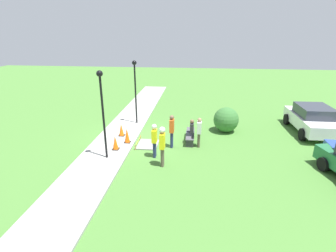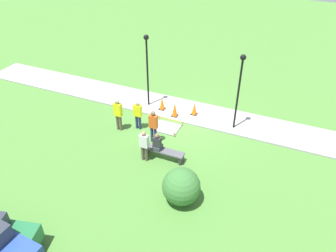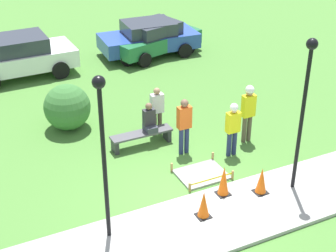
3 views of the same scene
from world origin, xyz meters
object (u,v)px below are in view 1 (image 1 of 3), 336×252
(person_seated_on_bench, at_px, (191,129))
(parked_car_white, at_px, (313,119))
(worker_assistant, at_px, (154,138))
(park_bench, at_px, (190,135))
(lamppost_far, at_px, (135,83))
(bystander_in_gray_shirt, at_px, (199,131))
(traffic_cone_near_patch, at_px, (121,130))
(traffic_cone_sidewalk_edge, at_px, (115,143))
(lamppost_near, at_px, (102,103))
(traffic_cone_far_patch, at_px, (127,135))
(bystander_in_orange_shirt, at_px, (172,129))
(worker_supervisor, at_px, (162,143))

(person_seated_on_bench, height_order, parked_car_white, parked_car_white)
(person_seated_on_bench, bearing_deg, worker_assistant, -42.14)
(park_bench, xyz_separation_m, lamppost_far, (-2.36, -3.55, 2.37))
(park_bench, bearing_deg, bystander_in_gray_shirt, 32.19)
(traffic_cone_near_patch, xyz_separation_m, traffic_cone_sidewalk_edge, (1.82, 0.21, 0.01))
(person_seated_on_bench, height_order, worker_assistant, worker_assistant)
(worker_assistant, bearing_deg, lamppost_near, -77.13)
(traffic_cone_far_patch, distance_m, lamppost_near, 2.95)
(traffic_cone_far_patch, relative_size, lamppost_near, 0.20)
(bystander_in_gray_shirt, relative_size, lamppost_far, 0.40)
(traffic_cone_near_patch, height_order, bystander_in_orange_shirt, bystander_in_orange_shirt)
(traffic_cone_far_patch, xyz_separation_m, park_bench, (-0.84, 3.34, -0.18))
(park_bench, xyz_separation_m, bystander_in_orange_shirt, (0.96, -0.93, 0.67))
(park_bench, distance_m, bystander_in_orange_shirt, 1.50)
(lamppost_far, bearing_deg, traffic_cone_far_patch, 3.71)
(lamppost_far, distance_m, parked_car_white, 10.89)
(person_seated_on_bench, bearing_deg, parked_car_white, 108.63)
(traffic_cone_near_patch, relative_size, parked_car_white, 0.17)
(traffic_cone_near_patch, height_order, park_bench, traffic_cone_near_patch)
(bystander_in_gray_shirt, bearing_deg, lamppost_far, -127.67)
(worker_supervisor, bearing_deg, traffic_cone_near_patch, -138.08)
(park_bench, relative_size, worker_assistant, 1.14)
(lamppost_far, bearing_deg, worker_supervisor, 24.06)
(person_seated_on_bench, xyz_separation_m, bystander_in_gray_shirt, (0.45, 0.42, 0.09))
(traffic_cone_far_patch, xyz_separation_m, worker_assistant, (1.32, 1.70, 0.48))
(traffic_cone_far_patch, height_order, park_bench, traffic_cone_far_patch)
(traffic_cone_sidewalk_edge, height_order, parked_car_white, parked_car_white)
(bystander_in_orange_shirt, relative_size, lamppost_near, 0.43)
(worker_assistant, bearing_deg, traffic_cone_sidewalk_edge, -101.21)
(person_seated_on_bench, relative_size, worker_supervisor, 0.48)
(park_bench, xyz_separation_m, worker_supervisor, (3.01, -1.15, 0.81))
(worker_supervisor, distance_m, lamppost_near, 3.18)
(bystander_in_orange_shirt, distance_m, lamppost_near, 3.82)
(park_bench, relative_size, parked_car_white, 0.44)
(worker_assistant, xyz_separation_m, bystander_in_gray_shirt, (-1.42, 2.11, -0.10))
(traffic_cone_near_patch, bearing_deg, lamppost_near, 1.16)
(lamppost_near, bearing_deg, park_bench, 124.69)
(worker_assistant, relative_size, lamppost_near, 0.41)
(worker_supervisor, height_order, lamppost_near, lamppost_near)
(person_seated_on_bench, distance_m, bystander_in_orange_shirt, 1.20)
(worker_assistant, relative_size, parked_car_white, 0.39)
(traffic_cone_sidewalk_edge, xyz_separation_m, lamppost_far, (-4.12, 0.16, 2.23))
(traffic_cone_far_patch, height_order, lamppost_far, lamppost_far)
(person_seated_on_bench, height_order, bystander_in_orange_shirt, bystander_in_orange_shirt)
(bystander_in_orange_shirt, height_order, parked_car_white, bystander_in_orange_shirt)
(park_bench, height_order, person_seated_on_bench, person_seated_on_bench)
(lamppost_near, distance_m, lamppost_far, 5.04)
(traffic_cone_sidewalk_edge, bearing_deg, park_bench, 115.33)
(traffic_cone_sidewalk_edge, bearing_deg, lamppost_near, -9.45)
(lamppost_near, bearing_deg, traffic_cone_far_patch, 164.13)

